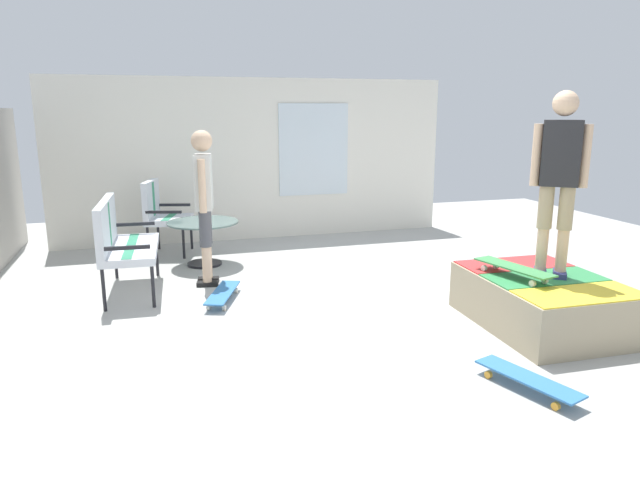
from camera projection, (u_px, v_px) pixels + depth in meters
The scene contains 11 objects.
ground_plane at pixel (378, 320), 5.57m from camera, with size 12.00×12.00×0.10m, color #B2B2AD.
house_facade at pixel (256, 159), 8.70m from camera, with size 0.23×6.00×2.42m.
skate_ramp at pixel (545, 301), 5.25m from camera, with size 1.51×1.76×0.47m.
patio_bench at pixel (119, 238), 6.12m from camera, with size 1.27×0.61×1.02m.
patio_chair_near_house at pixel (161, 210), 7.79m from camera, with size 0.74×0.69×1.02m.
patio_table at pixel (203, 234), 7.27m from camera, with size 0.90×0.90×0.57m.
person_watching at pixel (204, 196), 6.33m from camera, with size 0.47×0.28×1.74m.
person_skater at pixel (559, 171), 5.02m from camera, with size 0.36×0.40×1.65m.
skateboard_by_bench at pixel (223, 293), 5.95m from camera, with size 0.82×0.47×0.10m.
skateboard_spare at pixel (528, 379), 4.06m from camera, with size 0.82×0.44×0.10m.
skateboard_on_ramp at pixel (514, 268), 5.17m from camera, with size 0.82×0.38×0.10m.
Camera 1 is at (-4.87, 2.04, 1.96)m, focal length 31.97 mm.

